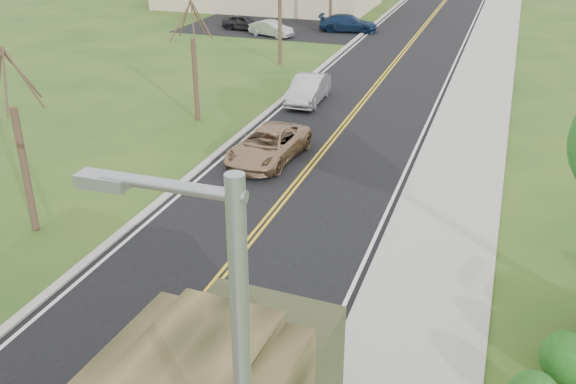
% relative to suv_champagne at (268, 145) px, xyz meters
% --- Properties ---
extents(road, '(8.00, 120.00, 0.01)m').
position_rel_suv_champagne_xyz_m(road, '(1.86, 21.78, -0.67)').
color(road, black).
rests_on(road, ground).
extents(curb_right, '(0.30, 120.00, 0.12)m').
position_rel_suv_champagne_xyz_m(curb_right, '(6.01, 21.78, -0.61)').
color(curb_right, '#9E998E').
rests_on(curb_right, ground).
extents(sidewalk_right, '(3.20, 120.00, 0.10)m').
position_rel_suv_champagne_xyz_m(sidewalk_right, '(7.76, 21.78, -0.62)').
color(sidewalk_right, '#9E998E').
rests_on(sidewalk_right, ground).
extents(curb_left, '(0.30, 120.00, 0.10)m').
position_rel_suv_champagne_xyz_m(curb_left, '(-2.29, 21.78, -0.62)').
color(curb_left, '#9E998E').
rests_on(curb_left, ground).
extents(bare_tree_a, '(1.93, 2.26, 6.08)m').
position_rel_suv_champagne_xyz_m(bare_tree_a, '(-5.14, -8.22, 1.95)').
color(bare_tree_a, '#38281C').
rests_on(bare_tree_a, ground).
extents(bare_tree_b, '(1.83, 2.14, 5.73)m').
position_rel_suv_champagne_xyz_m(bare_tree_b, '(-5.14, 3.78, 1.80)').
color(bare_tree_b, '#38281C').
rests_on(bare_tree_b, ground).
extents(bare_tree_c, '(2.04, 2.39, 6.42)m').
position_rel_suv_champagne_xyz_m(bare_tree_c, '(-5.14, 15.78, 2.10)').
color(bare_tree_c, '#38281C').
rests_on(bare_tree_c, ground).
extents(suv_champagne, '(2.59, 4.99, 1.34)m').
position_rel_suv_champagne_xyz_m(suv_champagne, '(0.00, 0.00, 0.00)').
color(suv_champagne, '#977755').
rests_on(suv_champagne, ground).
extents(sedan_silver, '(1.65, 4.34, 1.41)m').
position_rel_suv_champagne_xyz_m(sedan_silver, '(-0.90, 8.36, 0.03)').
color(sedan_silver, '#ACADB1').
rests_on(sedan_silver, ground).
extents(lot_car_dark, '(3.67, 1.75, 1.21)m').
position_rel_suv_champagne_xyz_m(lot_car_dark, '(-11.80, 25.61, -0.07)').
color(lot_car_dark, black).
rests_on(lot_car_dark, ground).
extents(lot_car_silver, '(3.83, 2.25, 1.19)m').
position_rel_suv_champagne_xyz_m(lot_car_silver, '(-8.80, 24.00, -0.08)').
color(lot_car_silver, '#AAAAAF').
rests_on(lot_car_silver, ground).
extents(lot_car_navy, '(4.88, 2.53, 1.35)m').
position_rel_suv_champagne_xyz_m(lot_car_navy, '(-3.62, 27.70, 0.00)').
color(lot_car_navy, '#10203C').
rests_on(lot_car_navy, ground).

